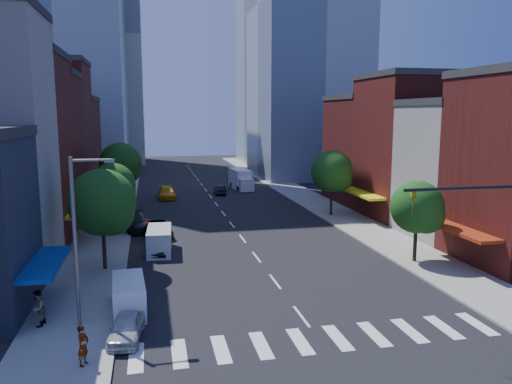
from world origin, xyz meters
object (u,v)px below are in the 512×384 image
parked_car_second (160,246)px  pedestrian_near (83,346)px  traffic_car_oncoming (220,190)px  traffic_car_far (243,175)px  parked_car_front (126,327)px  cargo_van_far (159,241)px  taxi (167,193)px  box_truck (241,180)px  parked_car_third (158,229)px  parked_car_rear (137,222)px  pedestrian_far (38,308)px  cargo_van_near (129,296)px

parked_car_second → pedestrian_near: size_ratio=2.21×
traffic_car_oncoming → traffic_car_far: 17.25m
traffic_car_far → pedestrian_near: (-19.04, -63.14, 0.33)m
parked_car_front → cargo_van_far: size_ratio=0.79×
taxi → box_truck: 12.93m
parked_car_third → cargo_van_far: size_ratio=1.06×
traffic_car_far → parked_car_front: bearing=71.5°
cargo_van_far → taxi: (1.57, 26.82, -0.22)m
parked_car_second → pedestrian_near: pedestrian_near is taller
parked_car_rear → pedestrian_near: pedestrian_near is taller
parked_car_second → pedestrian_far: pedestrian_far is taller
parked_car_second → taxi: taxi is taller
pedestrian_far → pedestrian_near: bearing=40.2°
parked_car_second → cargo_van_far: (-0.01, 0.27, 0.34)m
box_truck → pedestrian_near: bearing=-112.3°
parked_car_second → traffic_car_oncoming: bearing=80.6°
cargo_van_near → traffic_car_far: (17.28, 56.95, -0.19)m
parked_car_second → cargo_van_near: size_ratio=0.90×
parked_car_second → pedestrian_far: bearing=-108.6°
parked_car_third → cargo_van_near: (-1.99, -17.63, 0.21)m
parked_car_front → traffic_car_far: bearing=80.8°
taxi → traffic_car_far: 22.58m
pedestrian_far → box_truck: bearing=167.1°
parked_car_front → parked_car_second: parked_car_second is taller
cargo_van_far → pedestrian_far: 15.07m
parked_car_second → pedestrian_far: (-6.60, -13.28, 0.47)m
cargo_van_near → pedestrian_near: (-1.76, -6.19, 0.14)m
parked_car_rear → pedestrian_far: (-4.60, -22.16, 0.35)m
parked_car_rear → cargo_van_far: 8.84m
parked_car_second → parked_car_third: (0.00, 5.70, 0.05)m
cargo_van_near → parked_car_front: bearing=-93.7°
cargo_van_near → pedestrian_near: pedestrian_near is taller
parked_car_front → pedestrian_far: pedestrian_far is taller
cargo_van_near → box_truck: bearing=68.3°
parked_car_rear → traffic_car_far: 40.06m
box_truck → traffic_car_oncoming: bearing=-135.5°
parked_car_third → taxi: taxi is taller
parked_car_third → cargo_van_far: (-0.01, -5.43, 0.29)m
parked_car_second → cargo_van_far: bearing=99.3°
cargo_van_far → traffic_car_oncoming: bearing=75.6°
parked_car_front → parked_car_third: bearing=91.4°
traffic_car_far → box_truck: (-2.44, -11.65, 0.66)m
traffic_car_oncoming → pedestrian_near: pedestrian_near is taller
cargo_van_near → pedestrian_far: size_ratio=2.29×
parked_car_third → traffic_car_far: size_ratio=1.19×
box_truck → pedestrian_far: size_ratio=3.80×
traffic_car_far → box_truck: size_ratio=0.58×
parked_car_front → pedestrian_near: pedestrian_near is taller
parked_car_third → cargo_van_far: cargo_van_far is taller
traffic_car_far → parked_car_third: bearing=66.2°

